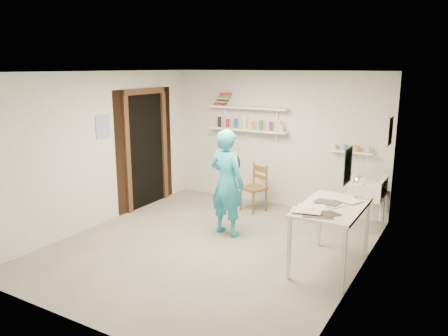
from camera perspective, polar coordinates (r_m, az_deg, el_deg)
The scene contains 27 objects.
floor at distance 6.25m, azimuth -1.87°, elevation -10.24°, with size 4.00×4.50×0.02m, color slate.
ceiling at distance 5.73m, azimuth -2.06°, elevation 12.55°, with size 4.00×4.50×0.02m, color silver.
wall_back at distance 7.84m, azimuth 6.85°, elevation 3.74°, with size 4.00×0.02×2.40m, color silver.
wall_front at distance 4.20m, azimuth -18.61°, elevation -5.15°, with size 4.00×0.02×2.40m, color silver.
wall_left at distance 7.13m, azimuth -15.80°, elevation 2.39°, with size 0.02×4.50×2.40m, color silver.
wall_right at distance 5.12m, azimuth 17.47°, elevation -1.81°, with size 0.02×4.50×2.40m, color silver.
doorway_recess at distance 7.90m, azimuth -10.18°, elevation 2.22°, with size 0.02×0.90×2.00m, color black.
corridor_box at distance 8.36m, azimuth -13.92°, elevation 2.99°, with size 1.40×1.50×2.10m, color brown.
door_lintel at distance 7.76m, azimuth -10.38°, elevation 9.84°, with size 0.06×1.05×0.10m, color brown.
door_jamb_near at distance 7.52m, azimuth -12.51°, elevation 1.57°, with size 0.06×0.10×2.00m, color brown.
door_jamb_far at distance 8.27m, azimuth -7.84°, elevation 2.79°, with size 0.06×0.10×2.00m, color brown.
shelf_lower at distance 7.91m, azimuth 3.17°, elevation 5.00°, with size 1.50×0.22×0.03m, color white.
shelf_upper at distance 7.87m, azimuth 3.21°, elevation 7.88°, with size 1.50×0.22×0.03m, color white.
ledge_shelf at distance 7.35m, azimuth 16.25°, elevation 2.04°, with size 0.70×0.14×0.03m, color white.
poster_left at distance 7.09m, azimuth -15.57°, elevation 5.22°, with size 0.01×0.28×0.36m, color #334C7F.
poster_right_a at distance 6.80m, azimuth 20.93°, elevation 4.51°, with size 0.01×0.34×0.42m, color #995933.
poster_right_b at distance 4.54m, azimuth 15.89°, elevation 0.31°, with size 0.01×0.30×0.38m, color #3F724C.
belfast_sink at distance 6.91m, azimuth 18.28°, elevation -2.36°, with size 0.48×0.60×0.30m, color white.
man at distance 6.42m, azimuth 0.40°, elevation -1.94°, with size 0.58×0.38×1.59m, color teal.
wall_clock at distance 6.56m, azimuth 1.06°, elevation 0.77°, with size 0.29×0.29×0.04m, color beige.
wooden_chair at distance 7.58m, azimuth 3.87°, elevation -2.64°, with size 0.38×0.36×0.82m, color brown.
work_table at distance 5.65m, azimuth 13.71°, elevation -8.70°, with size 0.72×1.21×0.81m, color silver.
desk_lamp at distance 5.86m, azimuth 17.27°, elevation -1.72°, with size 0.15×0.15×0.15m, color white.
spray_cans at distance 7.90m, azimuth 3.18°, elevation 5.71°, with size 1.29×0.06×0.17m.
book_stack at distance 8.11m, azimuth -0.16°, elevation 8.96°, with size 0.32×0.14×0.22m.
ledge_pots at distance 7.34m, azimuth 16.28°, elevation 2.50°, with size 0.48×0.07×0.09m.
papers at distance 5.51m, azimuth 13.95°, elevation -4.65°, with size 0.30×0.22×0.03m.
Camera 1 is at (3.05, -4.85, 2.47)m, focal length 35.00 mm.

